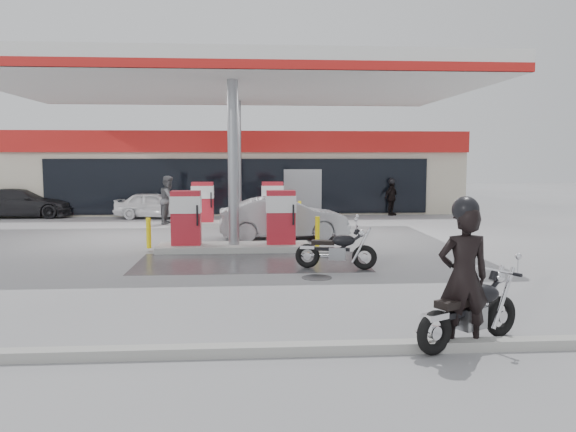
# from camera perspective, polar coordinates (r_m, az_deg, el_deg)

# --- Properties ---
(ground) EXTENTS (90.00, 90.00, 0.00)m
(ground) POSITION_cam_1_polar(r_m,az_deg,el_deg) (14.86, -5.70, -4.74)
(ground) COLOR gray
(ground) RESTS_ON ground
(wet_patch) EXTENTS (6.00, 3.00, 0.00)m
(wet_patch) POSITION_cam_1_polar(r_m,az_deg,el_deg) (14.85, -3.77, -4.72)
(wet_patch) COLOR #4C4C4F
(wet_patch) RESTS_ON ground
(drain_cover) EXTENTS (0.70, 0.70, 0.01)m
(drain_cover) POSITION_cam_1_polar(r_m,az_deg,el_deg) (12.98, 2.94, -6.26)
(drain_cover) COLOR #38383A
(drain_cover) RESTS_ON ground
(kerb) EXTENTS (28.00, 0.25, 0.15)m
(kerb) POSITION_cam_1_polar(r_m,az_deg,el_deg) (8.06, -7.22, -13.45)
(kerb) COLOR gray
(kerb) RESTS_ON ground
(store_building) EXTENTS (22.00, 8.22, 4.00)m
(store_building) POSITION_cam_1_polar(r_m,az_deg,el_deg) (30.55, -4.84, 4.53)
(store_building) COLOR beige
(store_building) RESTS_ON ground
(canopy) EXTENTS (16.00, 10.02, 5.51)m
(canopy) POSITION_cam_1_polar(r_m,az_deg,el_deg) (19.76, -5.42, 13.25)
(canopy) COLOR silver
(canopy) RESTS_ON ground
(pump_island_near) EXTENTS (5.14, 1.30, 1.78)m
(pump_island_near) POSITION_cam_1_polar(r_m,az_deg,el_deg) (16.73, -5.52, -1.08)
(pump_island_near) COLOR #9E9E99
(pump_island_near) RESTS_ON ground
(pump_island_far) EXTENTS (5.14, 1.30, 1.78)m
(pump_island_far) POSITION_cam_1_polar(r_m,az_deg,el_deg) (22.69, -5.12, 0.77)
(pump_island_far) COLOR #9E9E99
(pump_island_far) RESTS_ON ground
(main_motorcycle) EXTENTS (1.91, 1.20, 1.09)m
(main_motorcycle) POSITION_cam_1_polar(r_m,az_deg,el_deg) (8.76, 18.08, -9.34)
(main_motorcycle) COLOR black
(main_motorcycle) RESTS_ON ground
(biker_main) EXTENTS (0.76, 0.50, 2.06)m
(biker_main) POSITION_cam_1_polar(r_m,az_deg,el_deg) (8.48, 17.39, -6.00)
(biker_main) COLOR black
(biker_main) RESTS_ON ground
(parked_motorcycle) EXTENTS (2.01, 0.88, 1.04)m
(parked_motorcycle) POSITION_cam_1_polar(r_m,az_deg,el_deg) (13.95, 5.02, -3.51)
(parked_motorcycle) COLOR black
(parked_motorcycle) RESTS_ON ground
(sedan_white) EXTENTS (3.70, 1.84, 1.21)m
(sedan_white) POSITION_cam_1_polar(r_m,az_deg,el_deg) (26.17, -13.39, 1.09)
(sedan_white) COLOR white
(sedan_white) RESTS_ON ground
(attendant) EXTENTS (0.87, 1.05, 2.00)m
(attendant) POSITION_cam_1_polar(r_m,az_deg,el_deg) (23.90, -12.01, 1.62)
(attendant) COLOR #4C4C50
(attendant) RESTS_ON ground
(hatchback_silver) EXTENTS (4.40, 1.78, 1.42)m
(hatchback_silver) POSITION_cam_1_polar(r_m,az_deg,el_deg) (18.94, -0.46, -0.23)
(hatchback_silver) COLOR #9EA1A6
(hatchback_silver) RESTS_ON ground
(parked_car_left) EXTENTS (4.63, 1.96, 1.33)m
(parked_car_left) POSITION_cam_1_polar(r_m,az_deg,el_deg) (28.65, -25.38, 1.21)
(parked_car_left) COLOR black
(parked_car_left) RESTS_ON ground
(parked_car_right) EXTENTS (4.01, 2.03, 1.09)m
(parked_car_right) POSITION_cam_1_polar(r_m,az_deg,el_deg) (29.81, 14.71, 1.51)
(parked_car_right) COLOR #161F4B
(parked_car_right) RESTS_ON ground
(biker_walking) EXTENTS (1.01, 0.96, 1.68)m
(biker_walking) POSITION_cam_1_polar(r_m,az_deg,el_deg) (27.19, 10.46, 1.83)
(biker_walking) COLOR black
(biker_walking) RESTS_ON ground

